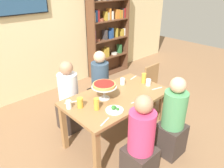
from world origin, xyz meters
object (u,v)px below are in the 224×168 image
water_glass_clear_far (69,105)px  beer_glass_amber_tall (80,103)px  diner_far_left (69,101)px  chair_head_east (156,87)px  bookshelf (108,28)px  beer_glass_amber_spare (97,104)px  deep_dish_pizza_stand (104,86)px  cutlery_knife_near (134,78)px  salad_plate_far_diner (109,87)px  cutlery_spare_fork (137,101)px  diner_far_right (100,87)px  diner_near_left (140,146)px  cutlery_knife_far (71,102)px  water_glass_clear_spare (123,81)px  diner_near_right (172,123)px  cutlery_fork_far (105,122)px  water_glass_clear_near (148,82)px  beer_glass_amber_short (144,78)px  dining_table (117,102)px  cutlery_fork_near (157,88)px  salad_plate_near_diner (115,109)px

water_glass_clear_far → beer_glass_amber_tall: bearing=-33.9°
diner_far_left → chair_head_east: 1.52m
bookshelf → beer_glass_amber_spare: 2.95m
deep_dish_pizza_stand → cutlery_knife_near: bearing=13.5°
salad_plate_far_diner → chair_head_east: bearing=-10.1°
cutlery_spare_fork → diner_far_right: bearing=89.1°
diner_near_left → deep_dish_pizza_stand: (0.14, 0.77, 0.44)m
diner_far_right → cutlery_spare_fork: (-0.23, -1.03, 0.25)m
diner_near_left → cutlery_knife_far: bearing=14.0°
water_glass_clear_spare → diner_near_right: bearing=-88.8°
salad_plate_far_diner → cutlery_fork_far: 0.85m
diner_far_left → cutlery_knife_near: size_ratio=6.39×
water_glass_clear_near → water_glass_clear_spare: 0.39m
bookshelf → water_glass_clear_near: bearing=-116.8°
salad_plate_far_diner → beer_glass_amber_tall: beer_glass_amber_tall is taller
beer_glass_amber_short → water_glass_clear_near: size_ratio=1.54×
salad_plate_far_diner → water_glass_clear_spare: water_glass_clear_spare is taller
chair_head_east → cutlery_spare_fork: (-0.95, -0.38, 0.26)m
diner_far_left → diner_near_right: bearing=26.1°
diner_near_right → diner_near_left: bearing=90.1°
cutlery_knife_far → diner_far_right: bearing=-131.8°
diner_near_right → diner_far_left: (-0.69, 1.41, 0.00)m
cutlery_knife_far → cutlery_spare_fork: (0.65, -0.58, 0.00)m
cutlery_knife_far → water_glass_clear_far: bearing=66.9°
diner_near_right → dining_table: bearing=25.8°
dining_table → water_glass_clear_spare: size_ratio=14.94×
water_glass_clear_spare → beer_glass_amber_tall: bearing=-173.3°
water_glass_clear_far → cutlery_spare_fork: size_ratio=0.59×
salad_plate_far_diner → cutlery_fork_far: size_ratio=1.29×
beer_glass_amber_short → water_glass_clear_far: (-1.27, 0.16, -0.02)m
beer_glass_amber_spare → cutlery_fork_near: bearing=-9.5°
diner_far_right → cutlery_fork_near: size_ratio=6.39×
diner_far_left → water_glass_clear_near: diner_far_left is taller
salad_plate_near_diner → salad_plate_far_diner: salad_plate_far_diner is taller
beer_glass_amber_spare → cutlery_knife_near: 1.11m
beer_glass_amber_tall → water_glass_clear_far: size_ratio=1.24×
cutlery_knife_far → cutlery_spare_fork: same height
bookshelf → water_glass_clear_spare: size_ratio=22.53×
salad_plate_far_diner → beer_glass_amber_tall: 0.65m
cutlery_knife_near → diner_far_right: bearing=-68.0°
bookshelf → beer_glass_amber_tall: bearing=-138.9°
water_glass_clear_far → dining_table: bearing=-15.7°
salad_plate_far_diner → cutlery_knife_near: (0.55, 0.00, -0.02)m
salad_plate_far_diner → cutlery_spare_fork: size_ratio=1.29×
water_glass_clear_near → beer_glass_amber_short: bearing=78.1°
dining_table → diner_near_right: bearing=-64.2°
deep_dish_pizza_stand → diner_far_left: bearing=105.3°
chair_head_east → beer_glass_amber_spare: bearing=6.3°
beer_glass_amber_spare → water_glass_clear_near: size_ratio=1.54×
beer_glass_amber_tall → cutlery_knife_near: 1.19m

